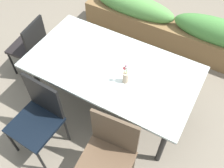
% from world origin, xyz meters
% --- Properties ---
extents(ground_plane, '(12.00, 12.00, 0.00)m').
position_xyz_m(ground_plane, '(0.00, 0.00, 0.00)').
color(ground_plane, '#756B5B').
extents(dining_table, '(1.90, 1.03, 0.78)m').
position_xyz_m(dining_table, '(-0.06, 0.00, 0.72)').
color(dining_table, silver).
rests_on(dining_table, ground).
extents(chair_near_right, '(0.53, 0.53, 0.97)m').
position_xyz_m(chair_near_right, '(0.36, -0.81, 0.54)').
color(chair_near_right, brown).
rests_on(chair_near_right, ground).
extents(chair_end_left, '(0.46, 0.46, 0.89)m').
position_xyz_m(chair_end_left, '(-1.32, 0.01, 0.51)').
color(chair_end_left, black).
rests_on(chair_end_left, ground).
extents(chair_near_left, '(0.49, 0.49, 0.97)m').
position_xyz_m(chair_near_left, '(-0.48, -0.81, 0.55)').
color(chair_near_left, black).
rests_on(chair_near_left, ground).
extents(flower_vase, '(0.07, 0.06, 0.27)m').
position_xyz_m(flower_vase, '(0.17, -0.12, 0.88)').
color(flower_vase, tan).
rests_on(flower_vase, dining_table).
extents(planter_box, '(2.93, 0.37, 0.73)m').
position_xyz_m(planter_box, '(0.18, 1.47, 0.34)').
color(planter_box, brown).
rests_on(planter_box, ground).
extents(potted_plant, '(0.27, 0.27, 0.44)m').
position_xyz_m(potted_plant, '(-1.59, 0.32, 0.23)').
color(potted_plant, slate).
rests_on(potted_plant, ground).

